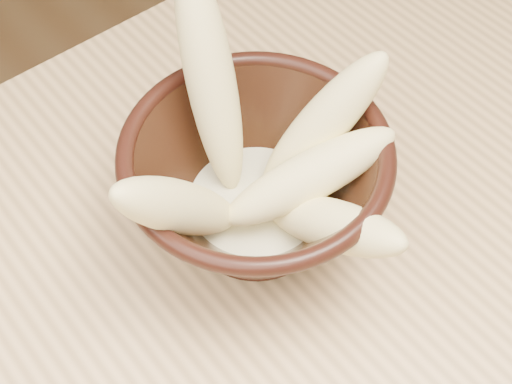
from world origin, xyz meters
TOP-DOWN VIEW (x-y plane):
  - table at (0.00, 0.00)m, footprint 1.20×0.80m
  - bowl at (-0.10, 0.13)m, footprint 0.19×0.19m
  - milk_puddle at (-0.10, 0.13)m, footprint 0.11×0.11m
  - banana_upright at (-0.10, 0.19)m, footprint 0.07×0.11m
  - banana_left at (-0.17, 0.13)m, footprint 0.11×0.04m
  - banana_right at (-0.05, 0.13)m, footprint 0.12×0.06m
  - banana_across at (-0.08, 0.11)m, footprint 0.14×0.08m
  - banana_front at (-0.09, 0.07)m, footprint 0.05×0.13m

SIDE VIEW (x-z plane):
  - table at x=0.00m, z-range 0.30..1.05m
  - milk_puddle at x=-0.10m, z-range 0.78..0.79m
  - bowl at x=-0.10m, z-range 0.76..0.86m
  - banana_front at x=-0.09m, z-range 0.77..0.87m
  - banana_across at x=-0.08m, z-range 0.79..0.87m
  - banana_right at x=-0.05m, z-range 0.78..0.90m
  - banana_left at x=-0.17m, z-range 0.78..0.91m
  - banana_upright at x=-0.10m, z-range 0.78..0.95m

